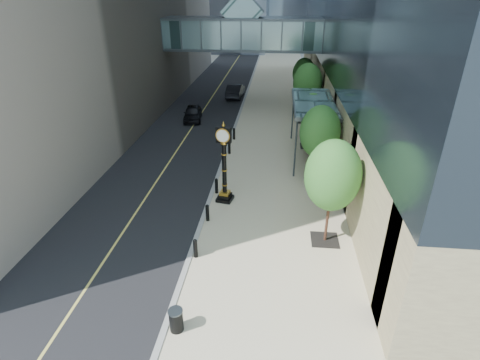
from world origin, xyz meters
name	(u,v)px	position (x,y,z in m)	size (l,w,h in m)	color
ground	(250,276)	(0.00, 0.00, 0.00)	(320.00, 320.00, 0.00)	gray
road	(223,81)	(-7.00, 40.00, 0.01)	(8.00, 180.00, 0.02)	black
sidewalk	(279,82)	(1.00, 40.00, 0.03)	(8.00, 180.00, 0.06)	#BEB392
curb	(251,82)	(-3.00, 40.00, 0.04)	(0.25, 180.00, 0.07)	gray
skywalk	(243,32)	(-3.00, 28.00, 7.71)	(17.00, 4.20, 5.80)	#467070
entrance_canopy	(314,103)	(3.48, 14.00, 4.19)	(3.00, 8.00, 4.38)	#383F44
bollard_row	(220,175)	(-2.70, 9.00, 0.51)	(0.20, 16.20, 0.90)	black
street_trees	(313,106)	(3.60, 15.61, 3.58)	(2.71, 28.55, 5.57)	black
street_clock	(224,169)	(-2.05, 6.55, 2.17)	(1.07, 1.07, 4.87)	black
trash_bin	(176,321)	(-2.53, -3.32, 0.51)	(0.52, 0.52, 0.90)	black
pedestrian	(325,154)	(4.47, 12.62, 0.81)	(0.54, 0.36, 1.49)	beige
car_near	(193,113)	(-7.39, 22.09, 0.72)	(1.64, 4.09, 1.39)	black
car_far	(235,90)	(-4.20, 31.36, 0.81)	(1.68, 4.81, 1.58)	black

